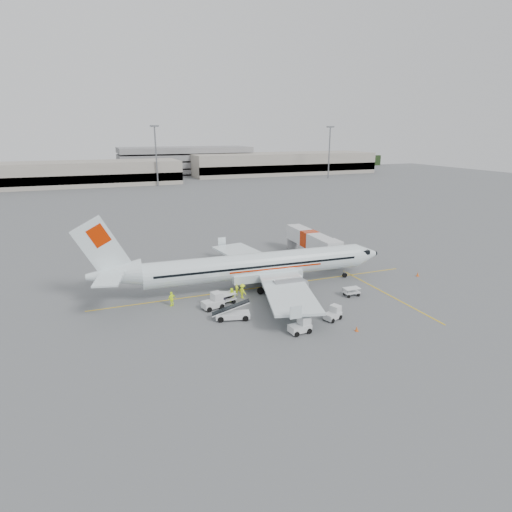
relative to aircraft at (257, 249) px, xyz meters
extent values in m
plane|color=#56595B|center=(0.57, -0.02, -5.35)|extent=(360.00, 360.00, 0.00)
cube|color=yellow|center=(0.57, -0.02, -5.34)|extent=(44.00, 0.20, 0.01)
cube|color=yellow|center=(14.57, -8.02, -5.34)|extent=(0.20, 20.00, 0.01)
cone|color=#E25A16|center=(23.17, -4.00, -5.03)|extent=(0.39, 0.39, 0.64)
cone|color=#E25A16|center=(-0.49, 13.25, -5.00)|extent=(0.43, 0.43, 0.70)
cone|color=#E25A16|center=(4.88, -15.74, -5.06)|extent=(0.35, 0.35, 0.57)
imported|color=#D6F41B|center=(-3.41, -1.52, -4.56)|extent=(0.69, 0.65, 1.58)
imported|color=#D6F41B|center=(-4.72, -3.54, -4.45)|extent=(1.04, 1.10, 1.79)
imported|color=#D6F41B|center=(-3.08, -2.74, -4.42)|extent=(1.05, 1.36, 1.86)
imported|color=#D6F41B|center=(-11.73, -2.03, -4.45)|extent=(1.14, 0.85, 1.80)
camera|label=1|loc=(-19.65, -49.60, 14.58)|focal=30.00mm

